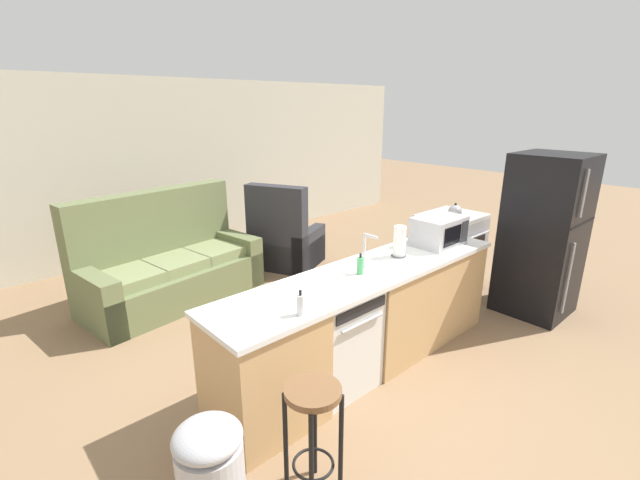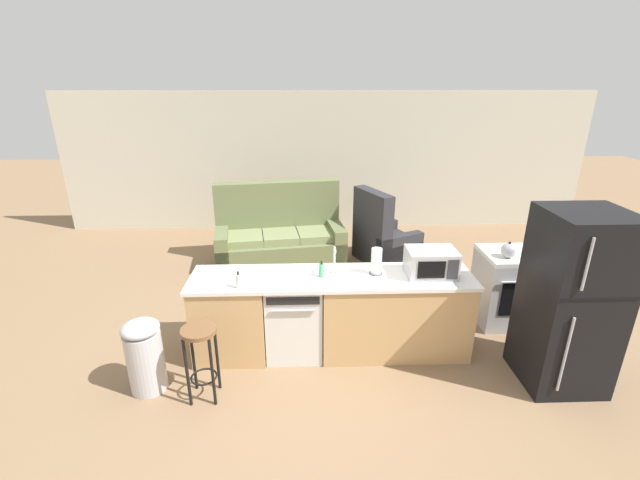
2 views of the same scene
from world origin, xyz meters
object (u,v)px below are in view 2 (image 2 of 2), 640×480
(paper_towel_roll, at_px, (376,262))
(dish_soap_bottle, at_px, (239,281))
(couch, at_px, (280,238))
(trash_bin, at_px, (145,355))
(stove_range, at_px, (511,287))
(kettle, at_px, (509,250))
(microwave, at_px, (431,262))
(bar_stool, at_px, (201,348))
(soap_bottle, at_px, (321,270))
(armchair, at_px, (382,241))
(dishwasher, at_px, (294,317))
(refrigerator, at_px, (571,301))

(paper_towel_roll, distance_m, dish_soap_bottle, 1.41)
(couch, bearing_deg, trash_bin, -109.79)
(stove_range, height_order, dish_soap_bottle, dish_soap_bottle)
(kettle, bearing_deg, couch, 142.63)
(stove_range, bearing_deg, microwave, -155.03)
(stove_range, distance_m, paper_towel_roll, 1.90)
(paper_towel_roll, relative_size, couch, 0.13)
(bar_stool, bearing_deg, kettle, 18.90)
(soap_bottle, xyz_separation_m, dish_soap_bottle, (-0.81, -0.22, 0.00))
(soap_bottle, xyz_separation_m, bar_stool, (-1.12, -0.69, -0.44))
(paper_towel_roll, distance_m, soap_bottle, 0.58)
(stove_range, relative_size, dish_soap_bottle, 5.11)
(soap_bottle, height_order, couch, couch)
(microwave, height_order, dish_soap_bottle, microwave)
(microwave, xyz_separation_m, armchair, (-0.06, 2.41, -0.69))
(soap_bottle, distance_m, kettle, 2.19)
(dishwasher, relative_size, paper_towel_roll, 2.98)
(microwave, distance_m, couch, 3.11)
(microwave, xyz_separation_m, soap_bottle, (-1.13, -0.01, -0.07))
(stove_range, xyz_separation_m, bar_stool, (-3.43, -1.24, 0.08))
(bar_stool, bearing_deg, couch, 80.50)
(microwave, relative_size, armchair, 0.42)
(bar_stool, xyz_separation_m, armchair, (2.19, 3.10, -0.19))
(stove_range, height_order, soap_bottle, soap_bottle)
(stove_range, height_order, refrigerator, refrigerator)
(microwave, bearing_deg, couch, 124.35)
(stove_range, xyz_separation_m, microwave, (-1.18, -0.55, 0.59))
(dish_soap_bottle, xyz_separation_m, trash_bin, (-0.87, -0.33, -0.59))
(refrigerator, height_order, trash_bin, refrigerator)
(kettle, bearing_deg, dish_soap_bottle, -167.60)
(dishwasher, height_order, microwave, microwave)
(paper_towel_roll, relative_size, kettle, 1.38)
(dishwasher, height_order, refrigerator, refrigerator)
(dishwasher, distance_m, kettle, 2.53)
(dishwasher, xyz_separation_m, microwave, (1.42, -0.00, 0.62))
(bar_stool, bearing_deg, dish_soap_bottle, 56.85)
(refrigerator, bearing_deg, couch, 133.44)
(bar_stool, height_order, couch, couch)
(paper_towel_roll, xyz_separation_m, bar_stool, (-1.69, -0.74, -0.50))
(dishwasher, xyz_separation_m, armchair, (1.36, 2.41, -0.07))
(kettle, bearing_deg, microwave, -157.32)
(refrigerator, distance_m, soap_bottle, 2.38)
(microwave, relative_size, dish_soap_bottle, 2.84)
(stove_range, relative_size, bar_stool, 1.22)
(paper_towel_roll, distance_m, couch, 2.79)
(armchair, bearing_deg, dishwasher, -119.40)
(dish_soap_bottle, xyz_separation_m, kettle, (2.96, 0.65, 0.01))
(dishwasher, distance_m, trash_bin, 1.51)
(soap_bottle, relative_size, trash_bin, 0.24)
(stove_range, distance_m, soap_bottle, 2.43)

